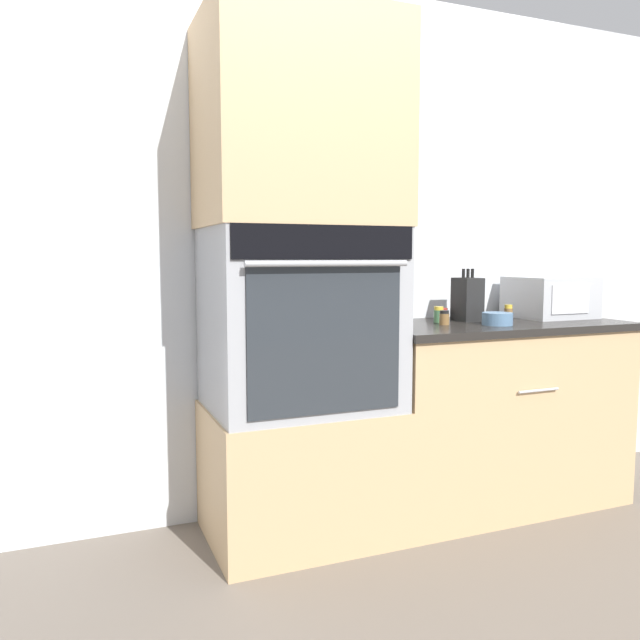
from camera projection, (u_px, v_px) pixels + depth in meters
name	position (u px, v px, depth m)	size (l,w,h in m)	color
ground_plane	(413.00, 548.00, 2.64)	(12.00, 12.00, 0.00)	#6B6056
wall_back	(352.00, 252.00, 3.09)	(8.00, 0.05, 2.50)	silver
oven_cabinet_base	(300.00, 471.00, 2.74)	(0.80, 0.60, 0.58)	tan
wall_oven	(300.00, 319.00, 2.66)	(0.77, 0.64, 0.77)	#9EA0A5
oven_cabinet_upper	(299.00, 125.00, 2.59)	(0.80, 0.60, 0.85)	tan
counter_unit	(494.00, 412.00, 3.10)	(1.28, 0.63, 0.91)	tan
microwave	(550.00, 297.00, 3.28)	(0.38, 0.34, 0.21)	#B2B5BA
knife_block	(467.00, 299.00, 3.09)	(0.11, 0.14, 0.26)	black
bowl	(497.00, 319.00, 2.92)	(0.14, 0.14, 0.06)	#517599
condiment_jar_near	(443.00, 314.00, 3.14)	(0.06, 0.06, 0.06)	silver
condiment_jar_mid	(439.00, 315.00, 3.03)	(0.05, 0.05, 0.08)	#427047
condiment_jar_far	(508.00, 313.00, 3.09)	(0.04, 0.04, 0.08)	brown
condiment_jar_back	(444.00, 318.00, 2.92)	(0.05, 0.05, 0.07)	brown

